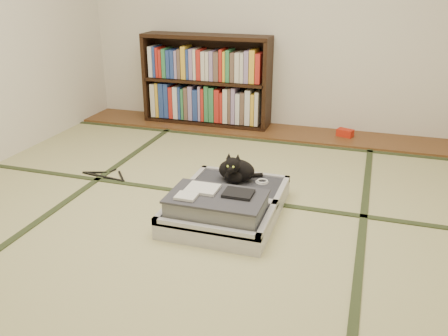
% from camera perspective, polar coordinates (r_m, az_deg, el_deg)
% --- Properties ---
extents(floor, '(4.50, 4.50, 0.00)m').
position_cam_1_polar(floor, '(3.07, -2.89, -6.58)').
color(floor, tan).
rests_on(floor, ground).
extents(wood_strip, '(4.00, 0.50, 0.02)m').
position_cam_1_polar(wood_strip, '(4.84, 5.39, 4.46)').
color(wood_strip, brown).
rests_on(wood_strip, ground).
extents(red_item, '(0.17, 0.13, 0.07)m').
position_cam_1_polar(red_item, '(4.76, 14.37, 4.13)').
color(red_item, red).
rests_on(red_item, wood_strip).
extents(tatami_borders, '(4.00, 4.50, 0.01)m').
position_cam_1_polar(tatami_borders, '(3.48, -0.06, -2.80)').
color(tatami_borders, '#2D381E').
rests_on(tatami_borders, ground).
extents(bookcase, '(1.32, 0.30, 0.92)m').
position_cam_1_polar(bookcase, '(4.98, -2.12, 10.29)').
color(bookcase, black).
rests_on(bookcase, wood_strip).
extents(suitcase, '(0.67, 0.89, 0.26)m').
position_cam_1_polar(suitcase, '(3.08, 0.17, -4.45)').
color(suitcase, silver).
rests_on(suitcase, floor).
extents(cat, '(0.30, 0.30, 0.24)m').
position_cam_1_polar(cat, '(3.30, 1.44, -0.28)').
color(cat, black).
rests_on(cat, suitcase).
extents(cable_coil, '(0.09, 0.09, 0.02)m').
position_cam_1_polar(cable_coil, '(3.32, 4.60, -1.65)').
color(cable_coil, white).
rests_on(cable_coil, suitcase).
extents(hanger, '(0.41, 0.21, 0.01)m').
position_cam_1_polar(hanger, '(3.86, -14.01, -0.87)').
color(hanger, black).
rests_on(hanger, floor).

